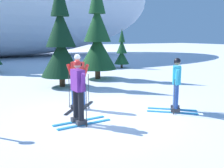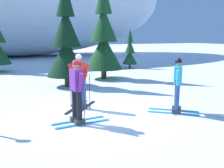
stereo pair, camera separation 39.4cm
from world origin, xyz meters
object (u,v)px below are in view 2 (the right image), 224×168
Objects in this scene: skier_cyan_jacket at (177,84)px; pine_tree_far_right at (130,52)px; pine_tree_center_right at (104,38)px; skier_red_jacket at (79,80)px; skier_purple_jacket at (77,90)px; pine_tree_center at (66,42)px.

pine_tree_far_right reaches higher than skier_cyan_jacket.
pine_tree_center_right is 1.88× the size of pine_tree_far_right.
pine_tree_center_right is at bearing 58.58° from skier_red_jacket.
pine_tree_center_right reaches higher than skier_purple_jacket.
skier_purple_jacket is (-0.54, -1.41, -0.01)m from skier_red_jacket.
skier_red_jacket is 4.22m from pine_tree_center.
pine_tree_center reaches higher than skier_purple_jacket.
skier_purple_jacket reaches higher than skier_cyan_jacket.
skier_red_jacket is at bearing -121.42° from pine_tree_center_right.
skier_cyan_jacket is 11.64m from pine_tree_far_right.
pine_tree_center_right is at bearing 60.60° from skier_purple_jacket.
pine_tree_center is (1.29, 5.41, 1.16)m from skier_purple_jacket.
pine_tree_center reaches higher than skier_cyan_jacket.
skier_cyan_jacket is at bearing -6.47° from skier_purple_jacket.
pine_tree_center reaches higher than skier_red_jacket.
skier_cyan_jacket is 0.31× the size of pine_tree_center_right.
skier_red_jacket is 0.62× the size of pine_tree_far_right.
pine_tree_center is at bearing -152.34° from pine_tree_center_right.
pine_tree_center_right reaches higher than pine_tree_center.
skier_purple_jacket is at bearing 173.53° from skier_cyan_jacket.
skier_purple_jacket is at bearing -111.11° from skier_red_jacket.
skier_cyan_jacket is at bearing -95.17° from pine_tree_center_right.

